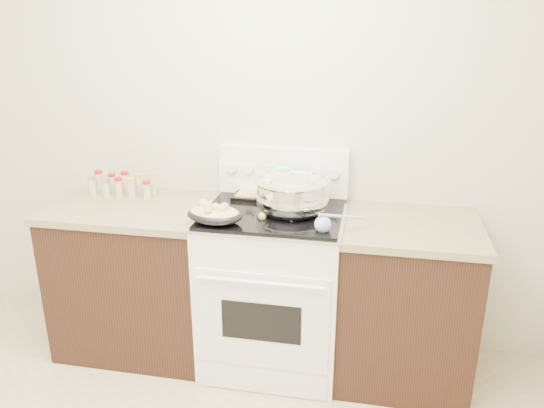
# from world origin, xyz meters

# --- Properties ---
(room_shell) EXTENTS (4.10, 3.60, 2.75)m
(room_shell) POSITION_xyz_m (0.00, 0.00, 1.70)
(room_shell) COLOR beige
(room_shell) RESTS_ON ground
(counter_left) EXTENTS (0.93, 0.67, 0.92)m
(counter_left) POSITION_xyz_m (-0.48, 1.43, 0.46)
(counter_left) COLOR black
(counter_left) RESTS_ON ground
(counter_right) EXTENTS (0.73, 0.67, 0.92)m
(counter_right) POSITION_xyz_m (1.08, 1.43, 0.46)
(counter_right) COLOR black
(counter_right) RESTS_ON ground
(kitchen_range) EXTENTS (0.78, 0.73, 1.22)m
(kitchen_range) POSITION_xyz_m (0.35, 1.42, 0.49)
(kitchen_range) COLOR white
(kitchen_range) RESTS_ON ground
(mixing_bowl) EXTENTS (0.48, 0.48, 0.24)m
(mixing_bowl) POSITION_xyz_m (0.45, 1.43, 1.04)
(mixing_bowl) COLOR silver
(mixing_bowl) RESTS_ON kitchen_range
(roasting_pan) EXTENTS (0.32, 0.25, 0.11)m
(roasting_pan) POSITION_xyz_m (0.08, 1.19, 0.99)
(roasting_pan) COLOR black
(roasting_pan) RESTS_ON kitchen_range
(baking_sheet) EXTENTS (0.45, 0.32, 0.06)m
(baking_sheet) POSITION_xyz_m (0.30, 1.67, 0.96)
(baking_sheet) COLOR black
(baking_sheet) RESTS_ON kitchen_range
(wooden_spoon) EXTENTS (0.19, 0.21, 0.04)m
(wooden_spoon) POSITION_xyz_m (0.34, 1.32, 0.95)
(wooden_spoon) COLOR #A78C4C
(wooden_spoon) RESTS_ON kitchen_range
(blue_ladle) EXTENTS (0.25, 0.18, 0.11)m
(blue_ladle) POSITION_xyz_m (0.65, 1.20, 0.98)
(blue_ladle) COLOR #82A6C2
(blue_ladle) RESTS_ON kitchen_range
(spice_jars) EXTENTS (0.40, 0.14, 0.13)m
(spice_jars) POSITION_xyz_m (-0.61, 1.59, 0.98)
(spice_jars) COLOR #BFB28C
(spice_jars) RESTS_ON counter_left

